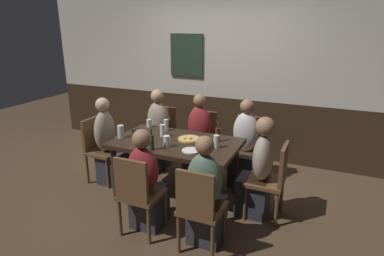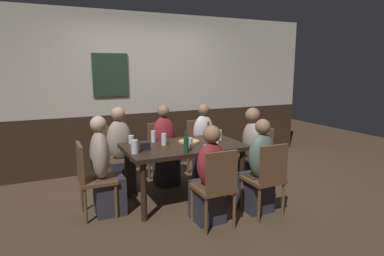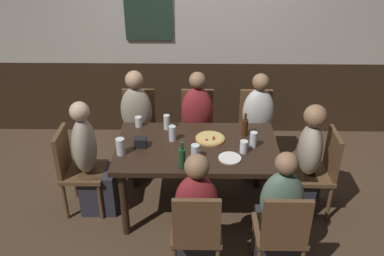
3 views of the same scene
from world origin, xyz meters
name	(u,v)px [view 1 (image 1 of 3)]	position (x,y,z in m)	size (l,w,h in m)	color
ground_plane	(177,196)	(0.00, 0.00, 0.00)	(12.00, 12.00, 0.00)	#4C3826
wall_back	(221,75)	(0.00, 1.65, 1.30)	(6.40, 0.13, 2.60)	#332316
dining_table	(176,148)	(0.00, 0.00, 0.65)	(1.51, 0.89, 0.74)	black
chair_right_near	(199,206)	(0.66, -0.86, 0.50)	(0.40, 0.40, 0.88)	brown
chair_right_far	(247,145)	(0.66, 0.86, 0.50)	(0.40, 0.40, 0.88)	brown
chair_left_far	(162,132)	(-0.66, 0.86, 0.50)	(0.40, 0.40, 0.88)	brown
chair_head_east	(272,177)	(1.17, 0.00, 0.50)	(0.40, 0.40, 0.88)	brown
chair_mid_far	(202,138)	(0.00, 0.86, 0.50)	(0.40, 0.40, 0.88)	brown
chair_head_west	(99,146)	(-1.17, 0.00, 0.50)	(0.40, 0.40, 0.88)	brown
chair_mid_near	(138,192)	(0.00, -0.86, 0.50)	(0.40, 0.40, 0.88)	brown
person_right_near	(206,199)	(0.66, -0.70, 0.48)	(0.34, 0.37, 1.14)	#2D2D38
person_right_far	(244,149)	(0.66, 0.70, 0.49)	(0.34, 0.37, 1.16)	#2D2D38
person_left_far	(157,135)	(-0.66, 0.70, 0.50)	(0.34, 0.37, 1.18)	#2D2D38
person_head_east	(258,175)	(1.01, 0.00, 0.50)	(0.37, 0.34, 1.17)	#2D2D38
person_mid_far	(198,142)	(0.00, 0.70, 0.49)	(0.34, 0.37, 1.17)	#2D2D38
person_head_west	(109,148)	(-1.01, 0.00, 0.50)	(0.37, 0.34, 1.18)	#2D2D38
person_mid_near	(147,187)	(0.00, -0.70, 0.47)	(0.34, 0.37, 1.11)	#2D2D38
pizza	(189,139)	(0.12, 0.12, 0.75)	(0.28, 0.28, 0.03)	tan
pint_glass_pale	(216,143)	(0.52, -0.01, 0.81)	(0.07, 0.07, 0.15)	silver
pint_glass_amber	(149,124)	(-0.59, 0.37, 0.79)	(0.07, 0.07, 0.11)	silver
highball_clear	(121,132)	(-0.68, -0.15, 0.81)	(0.08, 0.08, 0.16)	silver
pint_glass_stout	(205,145)	(0.42, -0.11, 0.79)	(0.07, 0.07, 0.12)	silver
tumbler_water	(163,131)	(-0.23, 0.10, 0.81)	(0.07, 0.07, 0.15)	silver
tumbler_short	(166,126)	(-0.30, 0.32, 0.81)	(0.06, 0.06, 0.15)	silver
beer_glass_tall	(167,142)	(-0.02, -0.21, 0.80)	(0.08, 0.08, 0.13)	silver
beer_bottle_green	(152,142)	(-0.13, -0.36, 0.84)	(0.06, 0.06, 0.25)	#194723
beer_bottle_brown	(218,134)	(0.46, 0.20, 0.83)	(0.06, 0.06, 0.24)	#42230F
plate_white_large	(191,151)	(0.29, -0.21, 0.75)	(0.20, 0.20, 0.01)	white
condiment_caddy	(138,133)	(-0.52, -0.02, 0.79)	(0.11, 0.09, 0.09)	black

